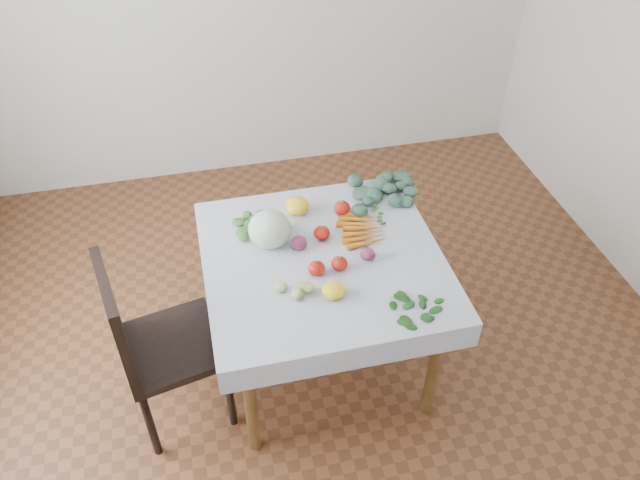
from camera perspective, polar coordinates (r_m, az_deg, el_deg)
The scene contains 18 objects.
ground at distance 3.51m, azimuth 0.24°, elevation -10.79°, with size 4.00×4.00×0.00m, color brown.
table at distance 3.02m, azimuth 0.28°, elevation -3.04°, with size 1.00×1.00×0.75m.
tablecloth at distance 2.95m, azimuth 0.28°, elevation -1.65°, with size 1.12×1.12×0.01m, color silver.
chair at distance 2.95m, azimuth -15.36°, elevation -8.82°, with size 0.53×0.53×0.99m.
cabbage at distance 2.98m, azimuth -4.64°, elevation 1.00°, with size 0.20×0.20×0.18m, color beige.
tomato_a at distance 3.19m, azimuth 2.02°, elevation 2.96°, with size 0.08×0.08×0.07m, color #B7180C.
tomato_b at distance 2.87m, azimuth 1.79°, elevation -2.16°, with size 0.08×0.08×0.07m, color #B7180C.
tomato_c at distance 2.85m, azimuth -0.29°, elevation -2.62°, with size 0.08×0.08×0.07m, color #B7180C.
tomato_d at distance 3.04m, azimuth 0.16°, elevation 0.65°, with size 0.08×0.08×0.07m, color #B7180C.
heirloom_back at distance 3.19m, azimuth -2.09°, elevation 3.13°, with size 0.12×0.12×0.09m, color yellow.
heirloom_front at distance 2.75m, azimuth 1.23°, elevation -4.62°, with size 0.10×0.10×0.07m, color yellow.
onion_a at distance 2.98m, azimuth -1.94°, elevation -0.25°, with size 0.08×0.08×0.07m, color #581934.
onion_b at distance 2.93m, azimuth 4.38°, elevation -1.31°, with size 0.07×0.07×0.06m, color #581934.
tomatillo_cluster at distance 2.78m, azimuth -2.44°, elevation -4.39°, with size 0.16×0.09×0.05m.
carrot_bunch at distance 3.10m, azimuth 3.89°, elevation 1.04°, with size 0.23×0.30×0.03m.
kale_bunch at distance 3.34m, azimuth 5.78°, elevation 4.48°, with size 0.36×0.35×0.05m.
basil_bunch at distance 2.75m, azimuth 8.94°, elevation -6.10°, with size 0.26×0.21×0.01m.
dill_bunch at distance 3.13m, azimuth -5.53°, elevation 1.38°, with size 0.27×0.21×0.03m.
Camera 1 is at (-0.51, -2.12, 2.74)m, focal length 35.00 mm.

